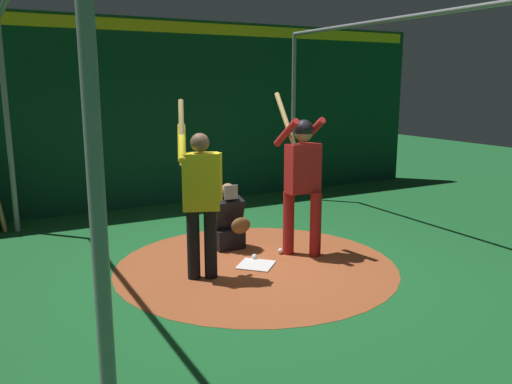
{
  "coord_description": "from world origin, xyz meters",
  "views": [
    {
      "loc": [
        5.55,
        -2.99,
        2.26
      ],
      "look_at": [
        0.0,
        0.0,
        0.95
      ],
      "focal_mm": 36.88,
      "sensor_mm": 36.0,
      "label": 1
    }
  ],
  "objects_px": {
    "baseball_0": "(254,257)",
    "home_plate": "(256,265)",
    "visitor": "(200,196)",
    "baseball_1": "(280,251)",
    "batter": "(302,174)",
    "catcher": "(228,223)",
    "baseball_2": "(210,250)"
  },
  "relations": [
    {
      "from": "visitor",
      "to": "home_plate",
      "type": "bearing_deg",
      "value": 115.56
    },
    {
      "from": "visitor",
      "to": "baseball_2",
      "type": "bearing_deg",
      "value": 171.97
    },
    {
      "from": "baseball_0",
      "to": "home_plate",
      "type": "bearing_deg",
      "value": -23.08
    },
    {
      "from": "baseball_1",
      "to": "baseball_2",
      "type": "distance_m",
      "value": 0.96
    },
    {
      "from": "home_plate",
      "to": "visitor",
      "type": "height_order",
      "value": "visitor"
    },
    {
      "from": "baseball_2",
      "to": "batter",
      "type": "bearing_deg",
      "value": 57.83
    },
    {
      "from": "catcher",
      "to": "baseball_0",
      "type": "height_order",
      "value": "catcher"
    },
    {
      "from": "batter",
      "to": "catcher",
      "type": "bearing_deg",
      "value": -134.73
    },
    {
      "from": "catcher",
      "to": "baseball_2",
      "type": "xyz_separation_m",
      "value": [
        0.07,
        -0.31,
        -0.32
      ]
    },
    {
      "from": "visitor",
      "to": "catcher",
      "type": "bearing_deg",
      "value": 159.91
    },
    {
      "from": "home_plate",
      "to": "baseball_0",
      "type": "relative_size",
      "value": 5.68
    },
    {
      "from": "baseball_2",
      "to": "baseball_0",
      "type": "bearing_deg",
      "value": 35.44
    },
    {
      "from": "batter",
      "to": "catcher",
      "type": "distance_m",
      "value": 1.27
    },
    {
      "from": "catcher",
      "to": "baseball_1",
      "type": "distance_m",
      "value": 0.82
    },
    {
      "from": "home_plate",
      "to": "baseball_0",
      "type": "xyz_separation_m",
      "value": [
        -0.2,
        0.09,
        0.03
      ]
    },
    {
      "from": "baseball_1",
      "to": "catcher",
      "type": "bearing_deg",
      "value": -138.82
    },
    {
      "from": "baseball_1",
      "to": "baseball_2",
      "type": "bearing_deg",
      "value": -121.87
    },
    {
      "from": "batter",
      "to": "visitor",
      "type": "height_order",
      "value": "batter"
    },
    {
      "from": "baseball_0",
      "to": "baseball_2",
      "type": "xyz_separation_m",
      "value": [
        -0.55,
        -0.39,
        0.0
      ]
    },
    {
      "from": "batter",
      "to": "baseball_2",
      "type": "bearing_deg",
      "value": -122.17
    },
    {
      "from": "visitor",
      "to": "baseball_1",
      "type": "relative_size",
      "value": 28.07
    },
    {
      "from": "baseball_1",
      "to": "baseball_2",
      "type": "height_order",
      "value": "same"
    },
    {
      "from": "baseball_1",
      "to": "baseball_0",
      "type": "bearing_deg",
      "value": -83.79
    },
    {
      "from": "home_plate",
      "to": "visitor",
      "type": "relative_size",
      "value": 0.2
    },
    {
      "from": "visitor",
      "to": "baseball_0",
      "type": "bearing_deg",
      "value": 128.29
    },
    {
      "from": "batter",
      "to": "baseball_1",
      "type": "xyz_separation_m",
      "value": [
        -0.15,
        -0.23,
        -1.06
      ]
    },
    {
      "from": "catcher",
      "to": "visitor",
      "type": "height_order",
      "value": "visitor"
    },
    {
      "from": "batter",
      "to": "baseball_1",
      "type": "distance_m",
      "value": 1.09
    },
    {
      "from": "baseball_2",
      "to": "home_plate",
      "type": "bearing_deg",
      "value": 22.11
    },
    {
      "from": "home_plate",
      "to": "baseball_2",
      "type": "relative_size",
      "value": 5.68
    },
    {
      "from": "visitor",
      "to": "baseball_1",
      "type": "height_order",
      "value": "visitor"
    },
    {
      "from": "home_plate",
      "to": "batter",
      "type": "relative_size",
      "value": 0.2
    }
  ]
}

